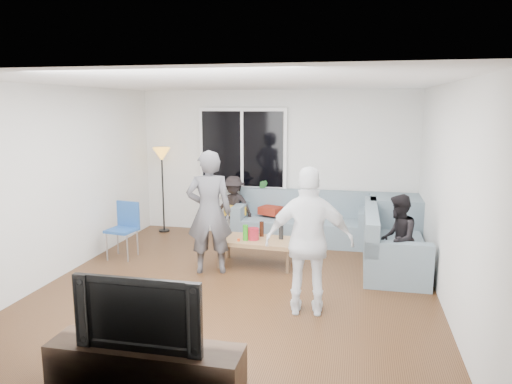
% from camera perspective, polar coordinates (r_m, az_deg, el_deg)
% --- Properties ---
extents(floor, '(5.00, 5.50, 0.04)m').
position_cam_1_polar(floor, '(6.46, -2.03, -11.18)').
color(floor, '#56351C').
rests_on(floor, ground).
extents(ceiling, '(5.00, 5.50, 0.04)m').
position_cam_1_polar(ceiling, '(6.01, -2.20, 12.93)').
color(ceiling, white).
rests_on(ceiling, ground).
extents(wall_back, '(5.00, 0.04, 2.60)m').
position_cam_1_polar(wall_back, '(8.78, 2.36, 3.46)').
color(wall_back, silver).
rests_on(wall_back, ground).
extents(wall_front, '(5.00, 0.04, 2.60)m').
position_cam_1_polar(wall_front, '(3.55, -13.30, -7.07)').
color(wall_front, silver).
rests_on(wall_front, ground).
extents(wall_left, '(0.04, 5.50, 2.60)m').
position_cam_1_polar(wall_left, '(7.14, -22.10, 1.14)').
color(wall_left, silver).
rests_on(wall_left, ground).
extents(wall_right, '(0.04, 5.50, 2.60)m').
position_cam_1_polar(wall_right, '(6.00, 21.90, -0.47)').
color(wall_right, silver).
rests_on(wall_right, ground).
extents(window_frame, '(1.62, 0.06, 1.47)m').
position_cam_1_polar(window_frame, '(8.80, -1.58, 5.12)').
color(window_frame, white).
rests_on(window_frame, wall_back).
extents(window_glass, '(1.50, 0.02, 1.35)m').
position_cam_1_polar(window_glass, '(8.76, -1.64, 5.10)').
color(window_glass, black).
rests_on(window_glass, window_frame).
extents(window_mullion, '(0.05, 0.03, 1.35)m').
position_cam_1_polar(window_mullion, '(8.75, -1.66, 5.09)').
color(window_mullion, white).
rests_on(window_mullion, window_frame).
extents(radiator, '(1.30, 0.12, 0.62)m').
position_cam_1_polar(radiator, '(8.96, -1.60, -2.83)').
color(radiator, silver).
rests_on(radiator, floor).
extents(potted_plant, '(0.22, 0.19, 0.38)m').
position_cam_1_polar(potted_plant, '(8.75, 0.70, 0.21)').
color(potted_plant, '#29662C').
rests_on(potted_plant, radiator).
extents(vase, '(0.20, 0.20, 0.19)m').
position_cam_1_polar(vase, '(8.94, -3.89, -0.22)').
color(vase, white).
rests_on(vase, radiator).
extents(sofa_back_section, '(2.30, 0.85, 0.85)m').
position_cam_1_polar(sofa_back_section, '(8.37, 5.31, -3.00)').
color(sofa_back_section, slate).
rests_on(sofa_back_section, floor).
extents(sofa_right_section, '(2.00, 0.85, 0.85)m').
position_cam_1_polar(sofa_right_section, '(7.33, 15.99, -5.29)').
color(sofa_right_section, slate).
rests_on(sofa_right_section, floor).
extents(sofa_corner, '(0.85, 0.85, 0.85)m').
position_cam_1_polar(sofa_corner, '(8.34, 16.13, -3.42)').
color(sofa_corner, slate).
rests_on(sofa_corner, floor).
extents(cushion_yellow, '(0.46, 0.42, 0.14)m').
position_cam_1_polar(cushion_yellow, '(8.55, -2.52, -2.10)').
color(cushion_yellow, '#C1911C').
rests_on(cushion_yellow, sofa_back_section).
extents(cushion_red, '(0.45, 0.41, 0.13)m').
position_cam_1_polar(cushion_red, '(8.49, 1.74, -2.18)').
color(cushion_red, maroon).
rests_on(cushion_red, sofa_back_section).
extents(coffee_table, '(1.14, 0.67, 0.40)m').
position_cam_1_polar(coffee_table, '(7.16, 0.07, -7.12)').
color(coffee_table, olive).
rests_on(coffee_table, floor).
extents(pitcher, '(0.17, 0.17, 0.17)m').
position_cam_1_polar(pitcher, '(7.06, -0.33, -4.97)').
color(pitcher, maroon).
rests_on(pitcher, coffee_table).
extents(side_chair, '(0.46, 0.46, 0.86)m').
position_cam_1_polar(side_chair, '(7.72, -15.57, -4.44)').
color(side_chair, '#214C93').
rests_on(side_chair, floor).
extents(floor_lamp, '(0.32, 0.32, 1.56)m').
position_cam_1_polar(floor_lamp, '(9.07, -10.95, 0.19)').
color(floor_lamp, orange).
rests_on(floor_lamp, floor).
extents(player_left, '(0.72, 0.58, 1.73)m').
position_cam_1_polar(player_left, '(6.75, -5.54, -2.40)').
color(player_left, '#4B4B50').
rests_on(player_left, floor).
extents(player_right, '(1.02, 0.51, 1.68)m').
position_cam_1_polar(player_right, '(5.43, 6.33, -5.85)').
color(player_right, white).
rests_on(player_right, floor).
extents(spectator_right, '(0.52, 0.63, 1.19)m').
position_cam_1_polar(spectator_right, '(6.67, 16.41, -5.34)').
color(spectator_right, black).
rests_on(spectator_right, floor).
extents(spectator_back, '(0.77, 0.52, 1.10)m').
position_cam_1_polar(spectator_back, '(8.59, -2.64, -1.75)').
color(spectator_back, black).
rests_on(spectator_back, floor).
extents(tv_console, '(1.60, 0.40, 0.44)m').
position_cam_1_polar(tv_console, '(4.27, -12.89, -19.83)').
color(tv_console, '#302418').
rests_on(tv_console, floor).
extents(television, '(1.05, 0.14, 0.60)m').
position_cam_1_polar(television, '(4.03, -13.19, -13.39)').
color(television, black).
rests_on(television, tv_console).
extents(bottle_c, '(0.07, 0.07, 0.23)m').
position_cam_1_polar(bottle_c, '(7.22, 0.67, -4.39)').
color(bottle_c, black).
rests_on(bottle_c, coffee_table).
extents(bottle_b, '(0.08, 0.08, 0.23)m').
position_cam_1_polar(bottle_b, '(7.02, -1.25, -4.83)').
color(bottle_b, '#268B19').
rests_on(bottle_b, coffee_table).
extents(bottle_e, '(0.07, 0.07, 0.21)m').
position_cam_1_polar(bottle_e, '(7.09, 2.98, -4.77)').
color(bottle_e, black).
rests_on(bottle_e, coffee_table).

